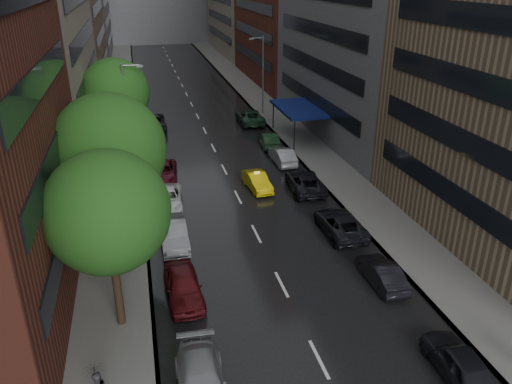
% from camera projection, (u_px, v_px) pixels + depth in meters
% --- Properties ---
extents(road, '(14.00, 140.00, 0.01)m').
position_uv_depth(road, '(194.00, 108.00, 63.22)').
color(road, black).
rests_on(road, ground).
extents(sidewalk_left, '(4.00, 140.00, 0.15)m').
position_uv_depth(sidewalk_left, '(120.00, 112.00, 61.27)').
color(sidewalk_left, gray).
rests_on(sidewalk_left, ground).
extents(sidewalk_right, '(4.00, 140.00, 0.15)m').
position_uv_depth(sidewalk_right, '(262.00, 103.00, 65.12)').
color(sidewalk_right, gray).
rests_on(sidewalk_right, ground).
extents(tree_near, '(5.66, 5.66, 9.02)m').
position_uv_depth(tree_near, '(107.00, 212.00, 22.04)').
color(tree_near, '#382619').
rests_on(tree_near, ground).
extents(tree_mid, '(6.31, 6.31, 10.06)m').
position_uv_depth(tree_mid, '(109.00, 150.00, 27.58)').
color(tree_mid, '#382619').
rests_on(tree_mid, ground).
extents(tree_far, '(5.84, 5.84, 9.31)m').
position_uv_depth(tree_far, '(115.00, 93.00, 42.82)').
color(tree_far, '#382619').
rests_on(tree_far, ground).
extents(taxi, '(1.80, 4.17, 1.34)m').
position_uv_depth(taxi, '(257.00, 181.00, 39.53)').
color(taxi, yellow).
rests_on(taxi, ground).
extents(parked_cars_left, '(2.80, 43.57, 1.60)m').
position_uv_depth(parked_cars_left, '(165.00, 187.00, 38.27)').
color(parked_cars_left, gray).
rests_on(parked_cars_left, ground).
extents(parked_cars_right, '(2.85, 45.04, 1.61)m').
position_uv_depth(parked_cars_right, '(297.00, 173.00, 40.94)').
color(parked_cars_right, black).
rests_on(parked_cars_right, ground).
extents(ped_black_umbrella, '(1.07, 1.02, 2.09)m').
position_uv_depth(ped_black_umbrella, '(97.00, 384.00, 19.19)').
color(ped_black_umbrella, '#525257').
rests_on(ped_black_umbrella, sidewalk_left).
extents(street_lamp_left, '(1.74, 0.22, 9.00)m').
position_uv_depth(street_lamp_left, '(128.00, 115.00, 41.82)').
color(street_lamp_left, gray).
rests_on(street_lamp_left, sidewalk_left).
extents(street_lamp_right, '(1.74, 0.22, 9.00)m').
position_uv_depth(street_lamp_right, '(262.00, 74.00, 58.45)').
color(street_lamp_right, gray).
rests_on(street_lamp_right, sidewalk_right).
extents(awning, '(4.00, 8.00, 3.12)m').
position_uv_depth(awning, '(298.00, 109.00, 50.55)').
color(awning, navy).
rests_on(awning, sidewalk_right).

